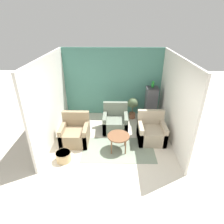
{
  "coord_description": "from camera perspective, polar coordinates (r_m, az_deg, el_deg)",
  "views": [
    {
      "loc": [
        0.09,
        -3.41,
        3.47
      ],
      "look_at": [
        0.0,
        1.66,
        0.89
      ],
      "focal_mm": 30.0,
      "sensor_mm": 36.0,
      "label": 1
    }
  ],
  "objects": [
    {
      "name": "armchair_right",
      "position": [
        5.95,
        11.84,
        -5.98
      ],
      "size": [
        0.82,
        0.8,
        0.9
      ],
      "color": "tan",
      "rests_on": "ground_plane"
    },
    {
      "name": "armchair_middle",
      "position": [
        6.34,
        1.02,
        -3.09
      ],
      "size": [
        0.82,
        0.8,
        0.9
      ],
      "color": "slate",
      "rests_on": "ground_plane"
    },
    {
      "name": "wall_back_accent",
      "position": [
        7.11,
        0.24,
        8.95
      ],
      "size": [
        3.73,
        0.06,
        2.54
      ],
      "color": "#4C897A",
      "rests_on": "ground_plane"
    },
    {
      "name": "wall_right",
      "position": [
        5.8,
        18.5,
        3.22
      ],
      "size": [
        0.06,
        3.32,
        2.54
      ],
      "color": "silver",
      "rests_on": "ground_plane"
    },
    {
      "name": "birdcage",
      "position": [
        7.01,
        11.74,
        2.38
      ],
      "size": [
        0.48,
        0.48,
        1.26
      ],
      "color": "#353539",
      "rests_on": "ground_plane"
    },
    {
      "name": "area_rug",
      "position": [
        5.59,
        1.92,
        -11.34
      ],
      "size": [
        2.08,
        1.18,
        0.01
      ],
      "color": "gray",
      "rests_on": "ground_plane"
    },
    {
      "name": "ground_plane",
      "position": [
        4.87,
        -0.36,
        -18.51
      ],
      "size": [
        20.0,
        20.0,
        0.0
      ],
      "primitive_type": "plane",
      "color": "beige",
      "rests_on": "ground"
    },
    {
      "name": "wall_left",
      "position": [
        5.85,
        -18.32,
        3.47
      ],
      "size": [
        0.06,
        3.32,
        2.54
      ],
      "color": "silver",
      "rests_on": "ground_plane"
    },
    {
      "name": "parrot",
      "position": [
        6.74,
        12.33,
        8.21
      ],
      "size": [
        0.11,
        0.21,
        0.25
      ],
      "color": "#1E842D",
      "rests_on": "birdcage"
    },
    {
      "name": "wicker_basket",
      "position": [
        5.3,
        -14.56,
        -12.91
      ],
      "size": [
        0.41,
        0.41,
        0.27
      ],
      "color": "tan",
      "rests_on": "ground_plane"
    },
    {
      "name": "coffee_table",
      "position": [
        5.33,
        2.0,
        -7.63
      ],
      "size": [
        0.63,
        0.63,
        0.5
      ],
      "color": "brown",
      "rests_on": "ground_plane"
    },
    {
      "name": "potted_plant",
      "position": [
        7.03,
        6.28,
        2.14
      ],
      "size": [
        0.41,
        0.37,
        0.82
      ],
      "color": "brown",
      "rests_on": "ground_plane"
    },
    {
      "name": "armchair_left",
      "position": [
        5.86,
        -11.14,
        -6.47
      ],
      "size": [
        0.82,
        0.8,
        0.9
      ],
      "color": "#8E7A5B",
      "rests_on": "ground_plane"
    }
  ]
}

